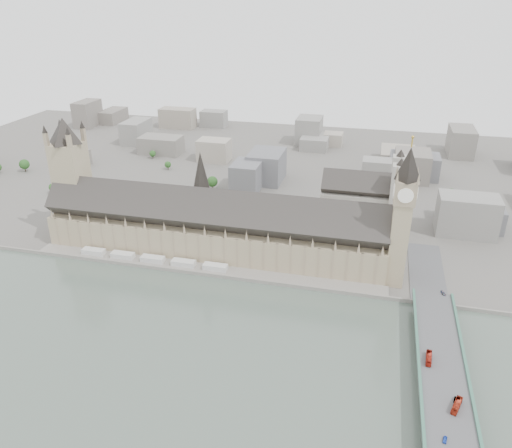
% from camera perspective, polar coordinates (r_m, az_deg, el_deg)
% --- Properties ---
extents(ground, '(900.00, 900.00, 0.00)m').
position_cam_1_polar(ground, '(381.47, -5.76, -4.73)').
color(ground, '#595651').
rests_on(ground, ground).
extents(river_thames, '(600.00, 600.00, 0.00)m').
position_cam_1_polar(river_thames, '(265.27, -18.49, -22.01)').
color(river_thames, '#4F5D53').
rests_on(river_thames, ground).
extents(embankment_wall, '(600.00, 1.50, 3.00)m').
position_cam_1_polar(embankment_wall, '(368.61, -6.54, -5.65)').
color(embankment_wall, slate).
rests_on(embankment_wall, ground).
extents(river_terrace, '(270.00, 15.00, 2.00)m').
position_cam_1_polar(river_terrace, '(374.89, -6.15, -5.15)').
color(river_terrace, slate).
rests_on(river_terrace, ground).
extents(terrace_tents, '(118.00, 7.00, 4.00)m').
position_cam_1_polar(terrace_tents, '(388.13, -11.73, -3.93)').
color(terrace_tents, silver).
rests_on(terrace_tents, river_terrace).
extents(palace_of_westminster, '(265.00, 40.73, 55.44)m').
position_cam_1_polar(palace_of_westminster, '(387.38, -4.95, -0.41)').
color(palace_of_westminster, '#978B66').
rests_on(palace_of_westminster, ground).
extents(elizabeth_tower, '(17.00, 17.00, 107.50)m').
position_cam_1_polar(elizabeth_tower, '(344.76, 16.46, 1.71)').
color(elizabeth_tower, '#978B66').
rests_on(elizabeth_tower, ground).
extents(victoria_tower, '(30.00, 30.00, 100.00)m').
position_cam_1_polar(victoria_tower, '(433.38, -20.39, 5.53)').
color(victoria_tower, '#978B66').
rests_on(victoria_tower, ground).
extents(central_tower, '(13.00, 13.00, 48.00)m').
position_cam_1_polar(central_tower, '(382.39, -6.27, 4.91)').
color(central_tower, '#9E886D').
rests_on(central_tower, ground).
extents(westminster_bridge, '(25.00, 325.00, 10.25)m').
position_cam_1_polar(westminster_bridge, '(292.36, 20.36, -15.77)').
color(westminster_bridge, '#474749').
rests_on(westminster_bridge, ground).
extents(bridge_parapets, '(25.00, 235.00, 1.15)m').
position_cam_1_polar(bridge_parapets, '(256.07, 21.42, -21.20)').
color(bridge_parapets, '#3C6D5A').
rests_on(bridge_parapets, westminster_bridge).
extents(westminster_abbey, '(68.00, 36.00, 64.00)m').
position_cam_1_polar(westminster_abbey, '(437.14, 12.21, 2.49)').
color(westminster_abbey, gray).
rests_on(westminster_abbey, ground).
extents(city_skyline_inland, '(720.00, 360.00, 38.00)m').
position_cam_1_polar(city_skyline_inland, '(592.22, 2.05, 8.41)').
color(city_skyline_inland, gray).
rests_on(city_skyline_inland, ground).
extents(park_trees, '(110.00, 30.00, 15.00)m').
position_cam_1_polar(park_trees, '(431.27, -4.44, 0.14)').
color(park_trees, '#203F16').
rests_on(park_trees, ground).
extents(red_bus_north, '(3.82, 12.03, 3.30)m').
position_cam_1_polar(red_bus_north, '(289.52, 19.15, -14.27)').
color(red_bus_north, '#A62013').
rests_on(red_bus_north, westminster_bridge).
extents(red_bus_south, '(6.65, 12.00, 3.28)m').
position_cam_1_polar(red_bus_south, '(267.24, 21.97, -18.67)').
color(red_bus_south, '#A92915').
rests_on(red_bus_south, westminster_bridge).
extents(car_blue, '(2.44, 4.28, 1.37)m').
position_cam_1_polar(car_blue, '(251.62, 20.79, -22.05)').
color(car_blue, blue).
rests_on(car_blue, westminster_bridge).
extents(car_silver, '(2.28, 4.17, 1.30)m').
position_cam_1_polar(car_silver, '(271.46, 21.83, -18.12)').
color(car_silver, gray).
rests_on(car_silver, westminster_bridge).
extents(car_approach, '(3.72, 5.30, 1.43)m').
position_cam_1_polar(car_approach, '(348.73, 20.61, -7.40)').
color(car_approach, gray).
rests_on(car_approach, westminster_bridge).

